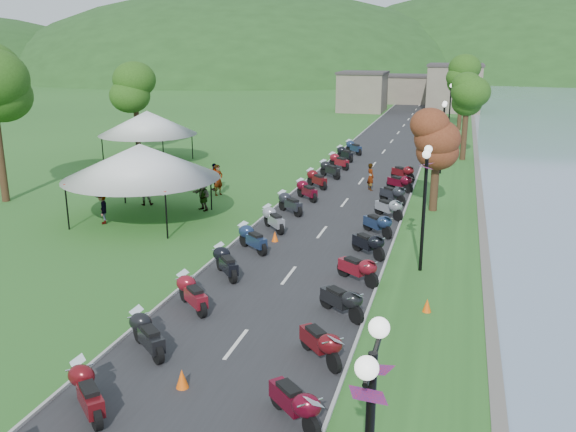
% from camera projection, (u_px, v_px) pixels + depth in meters
% --- Properties ---
extents(road, '(7.00, 120.00, 0.02)m').
position_uv_depth(road, '(374.00, 165.00, 46.50)').
color(road, '#29292B').
rests_on(road, ground).
extents(hills_backdrop, '(360.00, 120.00, 76.00)m').
position_uv_depth(hills_backdrop, '(444.00, 73.00, 194.63)').
color(hills_backdrop, '#285621').
rests_on(hills_backdrop, ground).
extents(far_building, '(18.00, 16.00, 5.00)m').
position_uv_depth(far_building, '(405.00, 90.00, 88.00)').
color(far_building, slate).
rests_on(far_building, ground).
extents(moto_row_left, '(2.60, 50.54, 1.10)m').
position_uv_depth(moto_row_left, '(264.00, 229.00, 28.48)').
color(moto_row_left, '#331411').
rests_on(moto_row_left, ground).
extents(moto_row_right, '(2.60, 37.07, 1.10)m').
position_uv_depth(moto_row_right, '(364.00, 256.00, 24.94)').
color(moto_row_right, '#331411').
rests_on(moto_row_right, ground).
extents(vendor_tent_main, '(5.39, 5.39, 4.00)m').
position_uv_depth(vendor_tent_main, '(142.00, 182.00, 31.58)').
color(vendor_tent_main, silver).
rests_on(vendor_tent_main, ground).
extents(vendor_tent_side, '(4.99, 4.99, 4.00)m').
position_uv_depth(vendor_tent_side, '(148.00, 137.00, 46.82)').
color(vendor_tent_side, silver).
rests_on(vendor_tent_side, ground).
extents(tree_lakeside, '(2.26, 2.26, 6.27)m').
position_uv_depth(tree_lakeside, '(436.00, 155.00, 32.89)').
color(tree_lakeside, '#306319').
rests_on(tree_lakeside, ground).
extents(pedestrian_a, '(0.74, 0.84, 1.89)m').
position_uv_depth(pedestrian_a, '(219.00, 195.00, 37.21)').
color(pedestrian_a, slate).
rests_on(pedestrian_a, ground).
extents(pedestrian_b, '(1.00, 0.79, 1.80)m').
position_uv_depth(pedestrian_b, '(146.00, 205.00, 34.98)').
color(pedestrian_b, slate).
rests_on(pedestrian_b, ground).
extents(pedestrian_c, '(0.98, 1.16, 1.69)m').
position_uv_depth(pedestrian_c, '(104.00, 224.00, 31.32)').
color(pedestrian_c, slate).
rests_on(pedestrian_c, ground).
extents(traffic_cone_near, '(0.36, 0.36, 0.56)m').
position_uv_depth(traffic_cone_near, '(182.00, 379.00, 16.29)').
color(traffic_cone_near, '#F2590C').
rests_on(traffic_cone_near, ground).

